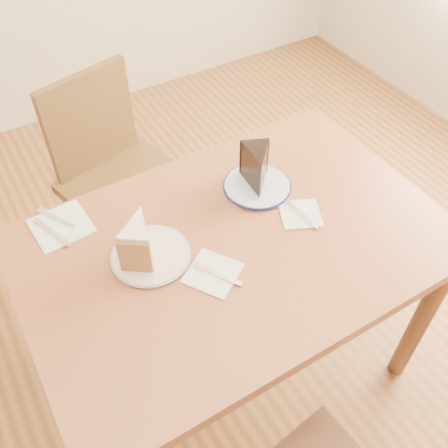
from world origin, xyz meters
TOP-DOWN VIEW (x-y plane):
  - ground at (0.00, 0.00)m, footprint 4.00×4.00m
  - table at (0.00, 0.00)m, footprint 1.20×0.80m
  - chair_far at (-0.09, 0.71)m, footprint 0.53×0.53m
  - plate_cream at (-0.23, 0.07)m, footprint 0.21×0.21m
  - plate_navy at (0.17, 0.15)m, footprint 0.20×0.20m
  - carrot_cake at (-0.25, 0.09)m, footprint 0.13×0.14m
  - chocolate_cake at (0.17, 0.15)m, footprint 0.13×0.15m
  - napkin_cream at (-0.12, -0.07)m, footprint 0.18×0.18m
  - napkin_navy at (0.22, -0.01)m, footprint 0.16×0.16m
  - napkin_spare at (-0.41, 0.31)m, footprint 0.17×0.17m
  - fork_cream at (-0.10, -0.08)m, footprint 0.08×0.13m
  - knife_navy at (0.22, -0.00)m, footprint 0.03×0.17m
  - fork_spare at (-0.41, 0.34)m, footprint 0.08×0.13m
  - knife_spare at (-0.44, 0.29)m, footprint 0.07×0.15m

SIDE VIEW (x-z plane):
  - ground at x=0.00m, z-range 0.00..0.00m
  - chair_far at x=-0.09m, z-range 0.05..0.94m
  - table at x=0.00m, z-range 0.28..1.03m
  - napkin_cream at x=-0.12m, z-range 0.75..0.75m
  - napkin_navy at x=0.22m, z-range 0.75..0.75m
  - napkin_spare at x=-0.41m, z-range 0.75..0.75m
  - plate_cream at x=-0.23m, z-range 0.75..0.76m
  - plate_navy at x=0.17m, z-range 0.75..0.76m
  - fork_cream at x=-0.10m, z-range 0.75..0.76m
  - knife_navy at x=0.22m, z-range 0.75..0.76m
  - fork_spare at x=-0.41m, z-range 0.75..0.76m
  - knife_spare at x=-0.44m, z-range 0.75..0.76m
  - carrot_cake at x=-0.25m, z-range 0.76..0.87m
  - chocolate_cake at x=0.17m, z-range 0.76..0.88m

